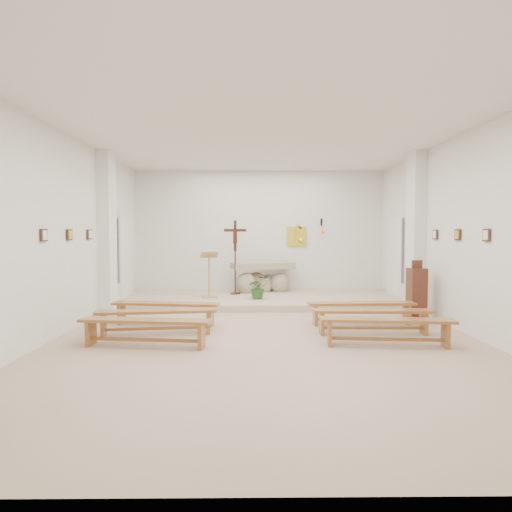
{
  "coord_description": "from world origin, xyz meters",
  "views": [
    {
      "loc": [
        -0.24,
        -7.94,
        1.77
      ],
      "look_at": [
        -0.14,
        1.6,
        1.27
      ],
      "focal_mm": 32.0,
      "sensor_mm": 36.0,
      "label": 1
    }
  ],
  "objects_px": {
    "lectern": "(209,274)",
    "bench_left_third": "(145,326)",
    "bench_right_front": "(361,308)",
    "bench_right_third": "(387,326)",
    "bench_right_second": "(373,316)",
    "donation_pedestal": "(416,293)",
    "altar": "(262,279)",
    "bench_left_front": "(166,308)",
    "crucifix_stand": "(235,252)",
    "bench_left_second": "(157,316)"
  },
  "relations": [
    {
      "from": "donation_pedestal",
      "to": "bench_left_second",
      "type": "distance_m",
      "value": 5.14
    },
    {
      "from": "crucifix_stand",
      "to": "donation_pedestal",
      "type": "distance_m",
      "value": 4.7
    },
    {
      "from": "lectern",
      "to": "bench_left_third",
      "type": "bearing_deg",
      "value": -111.43
    },
    {
      "from": "lectern",
      "to": "crucifix_stand",
      "type": "relative_size",
      "value": 0.61
    },
    {
      "from": "altar",
      "to": "bench_left_third",
      "type": "height_order",
      "value": "altar"
    },
    {
      "from": "donation_pedestal",
      "to": "bench_right_front",
      "type": "xyz_separation_m",
      "value": [
        -1.24,
        -0.5,
        -0.21
      ]
    },
    {
      "from": "bench_left_front",
      "to": "bench_right_second",
      "type": "relative_size",
      "value": 1.01
    },
    {
      "from": "bench_right_second",
      "to": "crucifix_stand",
      "type": "bearing_deg",
      "value": 122.77
    },
    {
      "from": "donation_pedestal",
      "to": "bench_right_second",
      "type": "xyz_separation_m",
      "value": [
        -1.24,
        -1.33,
        -0.21
      ]
    },
    {
      "from": "bench_left_second",
      "to": "bench_left_third",
      "type": "bearing_deg",
      "value": -97.33
    },
    {
      "from": "bench_right_second",
      "to": "bench_left_third",
      "type": "xyz_separation_m",
      "value": [
        -3.73,
        -0.83,
        0.0
      ]
    },
    {
      "from": "bench_right_second",
      "to": "bench_right_third",
      "type": "height_order",
      "value": "same"
    },
    {
      "from": "bench_left_front",
      "to": "bench_right_front",
      "type": "distance_m",
      "value": 3.73
    },
    {
      "from": "altar",
      "to": "crucifix_stand",
      "type": "xyz_separation_m",
      "value": [
        -0.71,
        -0.51,
        0.78
      ]
    },
    {
      "from": "donation_pedestal",
      "to": "altar",
      "type": "bearing_deg",
      "value": 128.33
    },
    {
      "from": "bench_right_second",
      "to": "bench_left_second",
      "type": "bearing_deg",
      "value": -179.07
    },
    {
      "from": "lectern",
      "to": "bench_right_second",
      "type": "height_order",
      "value": "lectern"
    },
    {
      "from": "bench_right_front",
      "to": "bench_left_front",
      "type": "bearing_deg",
      "value": 178.37
    },
    {
      "from": "bench_left_third",
      "to": "donation_pedestal",
      "type": "bearing_deg",
      "value": 30.41
    },
    {
      "from": "bench_left_third",
      "to": "bench_right_second",
      "type": "bearing_deg",
      "value": 19.45
    },
    {
      "from": "altar",
      "to": "bench_left_third",
      "type": "bearing_deg",
      "value": -124.24
    },
    {
      "from": "bench_right_second",
      "to": "bench_left_third",
      "type": "relative_size",
      "value": 0.99
    },
    {
      "from": "donation_pedestal",
      "to": "bench_left_second",
      "type": "relative_size",
      "value": 0.58
    },
    {
      "from": "crucifix_stand",
      "to": "bench_left_front",
      "type": "bearing_deg",
      "value": -110.47
    },
    {
      "from": "bench_right_front",
      "to": "bench_right_third",
      "type": "distance_m",
      "value": 1.65
    },
    {
      "from": "donation_pedestal",
      "to": "bench_right_third",
      "type": "distance_m",
      "value": 2.49
    },
    {
      "from": "bench_right_front",
      "to": "altar",
      "type": "bearing_deg",
      "value": 114.24
    },
    {
      "from": "lectern",
      "to": "bench_left_third",
      "type": "xyz_separation_m",
      "value": [
        -0.58,
        -4.33,
        -0.4
      ]
    },
    {
      "from": "crucifix_stand",
      "to": "bench_left_third",
      "type": "distance_m",
      "value": 5.11
    },
    {
      "from": "bench_right_front",
      "to": "bench_right_third",
      "type": "xyz_separation_m",
      "value": [
        0.0,
        -1.65,
        0.0
      ]
    },
    {
      "from": "altar",
      "to": "bench_left_second",
      "type": "distance_m",
      "value": 4.95
    },
    {
      "from": "bench_right_third",
      "to": "bench_left_third",
      "type": "bearing_deg",
      "value": -174.8
    },
    {
      "from": "lectern",
      "to": "bench_right_second",
      "type": "distance_m",
      "value": 4.73
    },
    {
      "from": "bench_left_third",
      "to": "lectern",
      "type": "bearing_deg",
      "value": 89.27
    },
    {
      "from": "donation_pedestal",
      "to": "bench_right_third",
      "type": "xyz_separation_m",
      "value": [
        -1.24,
        -2.15,
        -0.21
      ]
    },
    {
      "from": "crucifix_stand",
      "to": "bench_right_front",
      "type": "relative_size",
      "value": 0.94
    },
    {
      "from": "lectern",
      "to": "bench_right_third",
      "type": "bearing_deg",
      "value": -67.76
    },
    {
      "from": "bench_right_front",
      "to": "donation_pedestal",
      "type": "bearing_deg",
      "value": 20.45
    },
    {
      "from": "lectern",
      "to": "bench_left_front",
      "type": "xyz_separation_m",
      "value": [
        -0.58,
        -2.68,
        -0.4
      ]
    },
    {
      "from": "altar",
      "to": "bench_left_front",
      "type": "distance_m",
      "value": 4.2
    },
    {
      "from": "bench_left_second",
      "to": "bench_right_front",
      "type": "bearing_deg",
      "value": 5.16
    },
    {
      "from": "bench_right_second",
      "to": "bench_left_third",
      "type": "distance_m",
      "value": 3.82
    },
    {
      "from": "donation_pedestal",
      "to": "bench_right_second",
      "type": "bearing_deg",
      "value": -137.9
    },
    {
      "from": "altar",
      "to": "bench_left_front",
      "type": "relative_size",
      "value": 0.87
    },
    {
      "from": "lectern",
      "to": "bench_left_front",
      "type": "bearing_deg",
      "value": -116.05
    },
    {
      "from": "bench_right_front",
      "to": "bench_left_third",
      "type": "height_order",
      "value": "same"
    },
    {
      "from": "altar",
      "to": "donation_pedestal",
      "type": "xyz_separation_m",
      "value": [
        3.05,
        -3.24,
        0.05
      ]
    },
    {
      "from": "altar",
      "to": "donation_pedestal",
      "type": "relative_size",
      "value": 1.49
    },
    {
      "from": "bench_right_second",
      "to": "bench_right_third",
      "type": "distance_m",
      "value": 0.83
    },
    {
      "from": "donation_pedestal",
      "to": "bench_left_front",
      "type": "distance_m",
      "value": 4.99
    }
  ]
}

